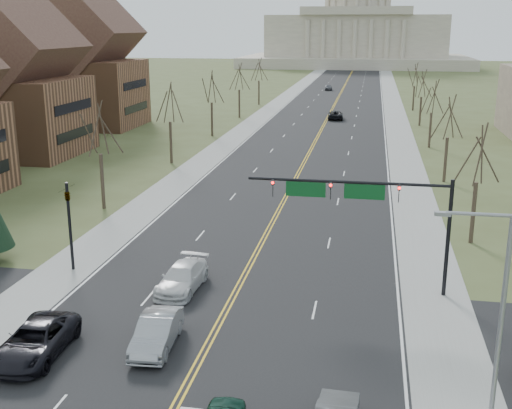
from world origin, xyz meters
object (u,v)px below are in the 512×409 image
at_px(signal_left, 69,216).
at_px(car_sb_inner_second, 182,278).
at_px(car_sb_inner_lead, 157,332).
at_px(car_sb_outer_lead, 35,341).
at_px(signal_mast, 363,200).
at_px(car_far_nb, 335,115).
at_px(car_far_sb, 329,87).
at_px(street_light, 495,310).

relative_size(signal_left, car_sb_inner_second, 1.11).
height_order(car_sb_inner_lead, car_sb_outer_lead, car_sb_inner_lead).
height_order(signal_mast, car_far_nb, signal_mast).
bearing_deg(car_sb_inner_lead, car_far_sb, 86.33).
bearing_deg(signal_mast, street_light, -68.59).
xyz_separation_m(signal_mast, car_far_nb, (-5.99, 75.54, -4.99)).
relative_size(signal_mast, car_sb_outer_lead, 2.07).
bearing_deg(car_far_nb, car_sb_inner_lead, 84.01).
distance_m(signal_mast, car_far_sb, 128.99).
bearing_deg(car_sb_outer_lead, car_sb_inner_lead, 16.08).
height_order(signal_mast, street_light, street_light).
xyz_separation_m(street_light, car_sb_outer_lead, (-20.77, 2.25, -4.40)).
height_order(signal_left, car_sb_inner_second, signal_left).
distance_m(signal_mast, car_sb_inner_second, 12.02).
bearing_deg(car_far_nb, car_sb_inner_second, 83.13).
relative_size(street_light, car_far_sb, 2.21).
relative_size(car_sb_inner_lead, car_far_sb, 1.21).
bearing_deg(car_sb_inner_lead, street_light, -19.42).
relative_size(car_far_nb, car_far_sb, 1.33).
distance_m(street_light, car_sb_inner_second, 20.23).
bearing_deg(street_light, car_sb_outer_lead, 173.83).
height_order(car_far_nb, car_far_sb, car_far_nb).
height_order(street_light, car_sb_outer_lead, street_light).
bearing_deg(car_far_nb, car_sb_outer_lead, 80.40).
distance_m(signal_left, car_sb_inner_second, 8.92).
distance_m(signal_left, car_far_nb, 76.70).
xyz_separation_m(signal_mast, car_sb_inner_lead, (-9.90, -9.33, -4.93)).
relative_size(car_sb_inner_lead, car_sb_inner_second, 0.92).
relative_size(signal_left, car_sb_inner_lead, 1.20).
bearing_deg(car_sb_inner_lead, signal_mast, 39.21).
bearing_deg(car_sb_inner_second, street_light, -32.79).
relative_size(signal_mast, car_sb_inner_second, 2.24).
bearing_deg(car_sb_inner_lead, car_sb_outer_lead, -165.07).
height_order(car_sb_inner_second, car_far_nb, car_sb_inner_second).
xyz_separation_m(car_sb_inner_lead, car_far_nb, (3.91, 84.87, -0.06)).
xyz_separation_m(street_light, car_far_nb, (-11.28, 89.04, -4.45)).
xyz_separation_m(signal_mast, signal_left, (-18.95, 0.00, -2.05)).
bearing_deg(car_sb_outer_lead, car_far_nb, 80.83).
bearing_deg(signal_left, car_sb_outer_lead, -72.89).
bearing_deg(car_sb_inner_second, car_sb_inner_lead, -80.54).
bearing_deg(car_sb_inner_second, car_sb_outer_lead, -114.30).
distance_m(street_light, car_far_nb, 89.87).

